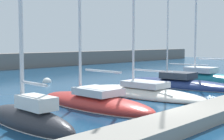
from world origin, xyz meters
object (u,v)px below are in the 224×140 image
object	(u,v)px
sailboat_navy_sixth	(178,84)
sailboat_charcoal_third	(29,118)
sailboat_ivory_fifth	(142,92)
sailboat_teal_seventh	(205,78)
mooring_buoy_white	(47,82)
sailboat_red_fourth	(94,100)

from	to	relation	value
sailboat_navy_sixth	sailboat_charcoal_third	bearing A→B (deg)	94.77
sailboat_ivory_fifth	sailboat_teal_seventh	xyz separation A→B (m)	(9.81, 0.49, 0.16)
sailboat_ivory_fifth	mooring_buoy_white	size ratio (longest dim) A/B	19.27
sailboat_navy_sixth	sailboat_red_fourth	bearing A→B (deg)	92.56
sailboat_red_fourth	sailboat_ivory_fifth	xyz separation A→B (m)	(4.98, 0.49, -0.16)
sailboat_ivory_fifth	sailboat_teal_seventh	distance (m)	9.82
sailboat_red_fourth	sailboat_teal_seventh	size ratio (longest dim) A/B	1.01
sailboat_charcoal_third	sailboat_red_fourth	size ratio (longest dim) A/B	0.64
sailboat_red_fourth	mooring_buoy_white	xyz separation A→B (m)	(5.24, 11.43, -0.40)
sailboat_charcoal_third	sailboat_navy_sixth	world-z (taller)	sailboat_navy_sixth
sailboat_ivory_fifth	sailboat_navy_sixth	size ratio (longest dim) A/B	0.75
sailboat_charcoal_third	sailboat_navy_sixth	bearing A→B (deg)	-79.64
sailboat_ivory_fifth	sailboat_teal_seventh	world-z (taller)	sailboat_teal_seventh
sailboat_navy_sixth	mooring_buoy_white	world-z (taller)	sailboat_navy_sixth
sailboat_teal_seventh	mooring_buoy_white	size ratio (longest dim) A/B	20.14
sailboat_teal_seventh	mooring_buoy_white	xyz separation A→B (m)	(-9.55, 10.46, -0.40)
sailboat_navy_sixth	sailboat_teal_seventh	bearing A→B (deg)	-95.38
sailboat_teal_seventh	sailboat_ivory_fifth	bearing A→B (deg)	92.02
sailboat_navy_sixth	sailboat_teal_seventh	size ratio (longest dim) A/B	1.27
sailboat_ivory_fifth	mooring_buoy_white	xyz separation A→B (m)	(0.26, 10.95, -0.24)
sailboat_charcoal_third	sailboat_ivory_fifth	size ratio (longest dim) A/B	0.67
sailboat_red_fourth	sailboat_teal_seventh	distance (m)	14.82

